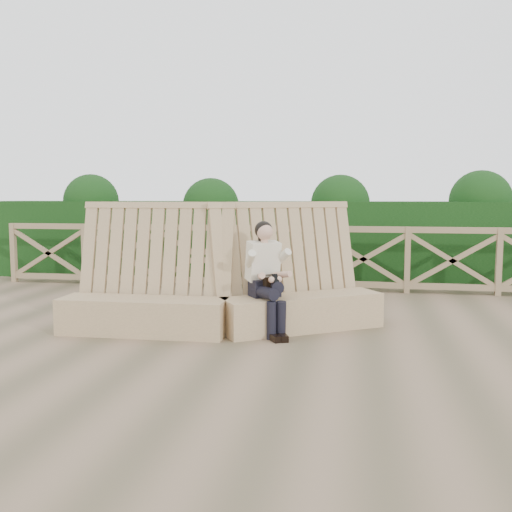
# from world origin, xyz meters

# --- Properties ---
(ground) EXTENTS (60.00, 60.00, 0.00)m
(ground) POSITION_xyz_m (0.00, 0.00, 0.00)
(ground) COLOR brown
(ground) RESTS_ON ground
(bench) EXTENTS (3.75, 1.74, 1.55)m
(bench) POSITION_xyz_m (-0.24, 0.40, 0.39)
(bench) COLOR #977756
(bench) RESTS_ON ground
(woman) EXTENTS (0.62, 0.82, 1.31)m
(woman) POSITION_xyz_m (0.29, 0.37, 0.70)
(woman) COLOR black
(woman) RESTS_ON ground
(guardrail) EXTENTS (10.10, 0.09, 1.10)m
(guardrail) POSITION_xyz_m (0.00, 3.50, 0.55)
(guardrail) COLOR #7C6648
(guardrail) RESTS_ON ground
(hedge) EXTENTS (12.00, 1.20, 1.50)m
(hedge) POSITION_xyz_m (0.00, 4.70, 0.75)
(hedge) COLOR black
(hedge) RESTS_ON ground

